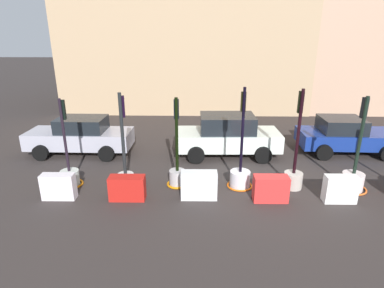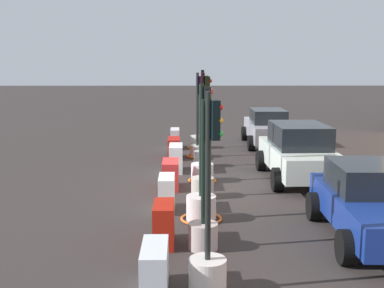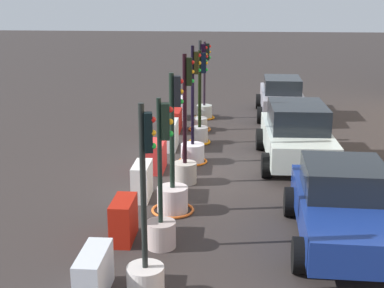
% 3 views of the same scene
% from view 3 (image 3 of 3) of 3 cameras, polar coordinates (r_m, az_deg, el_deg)
% --- Properties ---
extents(ground_plane, '(120.00, 120.00, 0.00)m').
position_cam_3_polar(ground_plane, '(15.40, -0.12, -2.86)').
color(ground_plane, '#322B29').
extents(traffic_light_0, '(0.86, 0.86, 3.10)m').
position_cam_3_polar(traffic_light_0, '(21.82, 1.33, 4.00)').
color(traffic_light_0, beige).
rests_on(traffic_light_0, ground_plane).
extents(traffic_light_1, '(0.85, 0.85, 3.30)m').
position_cam_3_polar(traffic_light_1, '(19.86, 0.86, 3.24)').
color(traffic_light_1, beige).
rests_on(traffic_light_1, ground_plane).
extents(traffic_light_2, '(0.76, 0.76, 3.13)m').
position_cam_3_polar(traffic_light_2, '(18.12, 0.84, 1.85)').
color(traffic_light_2, '#B2ADAE').
rests_on(traffic_light_2, ground_plane).
extents(traffic_light_3, '(0.89, 0.89, 3.48)m').
position_cam_3_polar(traffic_light_3, '(16.03, 0.08, -0.21)').
color(traffic_light_3, silver).
rests_on(traffic_light_3, ground_plane).
extents(traffic_light_4, '(0.63, 0.63, 3.44)m').
position_cam_3_polar(traffic_light_4, '(14.25, -0.72, -1.59)').
color(traffic_light_4, '#B2A89E').
rests_on(traffic_light_4, ground_plane).
extents(traffic_light_5, '(1.00, 1.00, 3.24)m').
position_cam_3_polar(traffic_light_5, '(12.43, -2.05, -4.96)').
color(traffic_light_5, silver).
rests_on(traffic_light_5, ground_plane).
extents(traffic_light_6, '(0.60, 0.60, 3.03)m').
position_cam_3_polar(traffic_light_6, '(10.70, -3.27, -7.76)').
color(traffic_light_6, '#B9A6A2').
rests_on(traffic_light_6, ground_plane).
extents(traffic_light_7, '(0.63, 0.63, 3.30)m').
position_cam_3_polar(traffic_light_7, '(9.06, -4.95, -12.81)').
color(traffic_light_7, silver).
rests_on(traffic_light_7, ground_plane).
extents(construction_barrier_0, '(1.05, 0.39, 0.85)m').
position_cam_3_polar(construction_barrier_0, '(21.89, -1.24, 3.86)').
color(construction_barrier_0, silver).
rests_on(construction_barrier_0, ground_plane).
extents(construction_barrier_1, '(1.14, 0.48, 0.79)m').
position_cam_3_polar(construction_barrier_1, '(19.75, -1.88, 2.48)').
color(construction_barrier_1, red).
rests_on(construction_barrier_1, ground_plane).
extents(construction_barrier_2, '(1.17, 0.47, 0.92)m').
position_cam_3_polar(construction_barrier_2, '(17.50, -2.35, 0.96)').
color(construction_barrier_2, silver).
rests_on(construction_barrier_2, ground_plane).
extents(construction_barrier_3, '(1.10, 0.49, 0.84)m').
position_cam_3_polar(construction_barrier_3, '(15.36, -3.81, -1.32)').
color(construction_barrier_3, red).
rests_on(construction_barrier_3, ground_plane).
extents(construction_barrier_4, '(1.01, 0.41, 0.88)m').
position_cam_3_polar(construction_barrier_4, '(13.31, -5.33, -3.93)').
color(construction_barrier_4, white).
rests_on(construction_barrier_4, ground_plane).
extents(construction_barrier_5, '(0.99, 0.44, 0.87)m').
position_cam_3_polar(construction_barrier_5, '(11.16, -7.28, -8.00)').
color(construction_barrier_5, '#B61C0E').
rests_on(construction_barrier_5, ground_plane).
extents(construction_barrier_6, '(1.13, 0.44, 0.79)m').
position_cam_3_polar(construction_barrier_6, '(9.32, -10.38, -13.42)').
color(construction_barrier_6, silver).
rests_on(construction_barrier_6, ground_plane).
extents(car_blue_estate, '(4.26, 2.29, 1.58)m').
position_cam_3_polar(car_blue_estate, '(11.29, 15.87, -6.29)').
color(car_blue_estate, navy).
rests_on(car_blue_estate, ground_plane).
extents(car_silver_hatchback, '(4.51, 2.06, 1.63)m').
position_cam_3_polar(car_silver_hatchback, '(22.46, 9.49, 4.95)').
color(car_silver_hatchback, '#AAA9B8').
rests_on(car_silver_hatchback, ground_plane).
extents(car_white_van, '(4.49, 2.29, 1.79)m').
position_cam_3_polar(car_white_van, '(16.18, 11.05, 1.07)').
color(car_white_van, silver).
rests_on(car_white_van, ground_plane).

